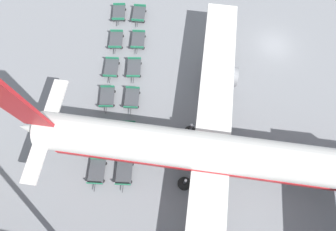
% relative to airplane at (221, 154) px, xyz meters
% --- Properties ---
extents(ground_plane, '(500.00, 500.00, 0.00)m').
position_rel_airplane_xyz_m(ground_plane, '(-15.54, 5.92, -3.59)').
color(ground_plane, gray).
extents(airplane, '(35.61, 38.17, 13.60)m').
position_rel_airplane_xyz_m(airplane, '(0.00, 0.00, 0.00)').
color(airplane, white).
rests_on(airplane, ground_plane).
extents(baggage_dolly_row_near_col_a, '(3.27, 1.95, 0.92)m').
position_rel_airplane_xyz_m(baggage_dolly_row_near_col_a, '(-17.04, -13.91, -3.12)').
color(baggage_dolly_row_near_col_a, '#424449').
rests_on(baggage_dolly_row_near_col_a, ground_plane).
extents(baggage_dolly_row_near_col_b, '(3.26, 1.91, 0.92)m').
position_rel_airplane_xyz_m(baggage_dolly_row_near_col_b, '(-12.86, -13.29, -3.12)').
color(baggage_dolly_row_near_col_b, '#424449').
rests_on(baggage_dolly_row_near_col_b, ground_plane).
extents(baggage_dolly_row_near_col_c, '(3.25, 1.86, 0.92)m').
position_rel_airplane_xyz_m(baggage_dolly_row_near_col_c, '(-8.93, -12.91, -3.12)').
color(baggage_dolly_row_near_col_c, '#424449').
rests_on(baggage_dolly_row_near_col_c, ground_plane).
extents(baggage_dolly_row_near_col_d, '(3.27, 1.95, 0.92)m').
position_rel_airplane_xyz_m(baggage_dolly_row_near_col_d, '(-5.19, -12.48, -3.12)').
color(baggage_dolly_row_near_col_d, '#424449').
rests_on(baggage_dolly_row_near_col_d, ground_plane).
extents(baggage_dolly_row_near_col_e, '(3.23, 1.80, 0.92)m').
position_rel_airplane_xyz_m(baggage_dolly_row_near_col_e, '(-1.03, -12.00, -3.12)').
color(baggage_dolly_row_near_col_e, '#424449').
rests_on(baggage_dolly_row_near_col_e, ground_plane).
extents(baggage_dolly_row_near_col_f, '(3.25, 1.86, 0.92)m').
position_rel_airplane_xyz_m(baggage_dolly_row_near_col_f, '(2.92, -11.49, -3.12)').
color(baggage_dolly_row_near_col_f, '#424449').
rests_on(baggage_dolly_row_near_col_f, ground_plane).
extents(baggage_dolly_row_mid_a_col_a, '(3.23, 1.81, 0.92)m').
position_rel_airplane_xyz_m(baggage_dolly_row_mid_a_col_a, '(-17.25, -11.35, -3.12)').
color(baggage_dolly_row_mid_a_col_a, '#424449').
rests_on(baggage_dolly_row_mid_a_col_a, ground_plane).
extents(baggage_dolly_row_mid_a_col_b, '(3.25, 1.86, 0.92)m').
position_rel_airplane_xyz_m(baggage_dolly_row_mid_a_col_b, '(-13.25, -10.64, -3.12)').
color(baggage_dolly_row_mid_a_col_b, '#424449').
rests_on(baggage_dolly_row_mid_a_col_b, ground_plane).
extents(baggage_dolly_row_mid_a_col_c, '(3.26, 1.92, 0.92)m').
position_rel_airplane_xyz_m(baggage_dolly_row_mid_a_col_c, '(-9.32, -10.31, -3.12)').
color(baggage_dolly_row_mid_a_col_c, '#424449').
rests_on(baggage_dolly_row_mid_a_col_c, ground_plane).
extents(baggage_dolly_row_mid_a_col_d, '(3.25, 1.86, 0.92)m').
position_rel_airplane_xyz_m(baggage_dolly_row_mid_a_col_d, '(-5.51, -9.74, -3.12)').
color(baggage_dolly_row_mid_a_col_d, '#424449').
rests_on(baggage_dolly_row_mid_a_col_d, ground_plane).
extents(baggage_dolly_row_mid_a_col_e, '(3.26, 1.92, 0.92)m').
position_rel_airplane_xyz_m(baggage_dolly_row_mid_a_col_e, '(-1.47, -9.34, -3.12)').
color(baggage_dolly_row_mid_a_col_e, '#424449').
rests_on(baggage_dolly_row_mid_a_col_e, ground_plane).
extents(baggage_dolly_row_mid_a_col_f, '(3.26, 1.88, 0.92)m').
position_rel_airplane_xyz_m(baggage_dolly_row_mid_a_col_f, '(2.57, -8.79, -3.12)').
color(baggage_dolly_row_mid_a_col_f, '#424449').
rests_on(baggage_dolly_row_mid_a_col_f, ground_plane).
extents(stand_guidance_stripe, '(0.88, 23.51, 0.01)m').
position_rel_airplane_xyz_m(stand_guidance_stripe, '(-0.95, -7.98, -3.58)').
color(stand_guidance_stripe, white).
rests_on(stand_guidance_stripe, ground_plane).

